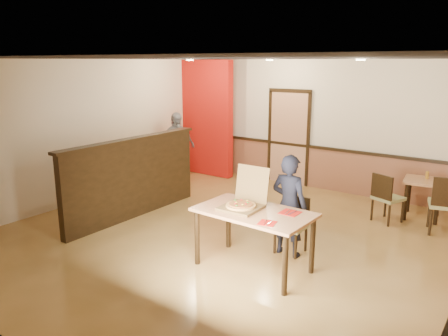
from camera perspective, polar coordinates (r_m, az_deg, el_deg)
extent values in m
plane|color=#B68A47|center=(7.11, 0.83, -9.06)|extent=(7.00, 7.00, 0.00)
plane|color=black|center=(6.55, 0.92, 14.14)|extent=(7.00, 7.00, 0.00)
plane|color=beige|center=(9.72, 12.83, 5.42)|extent=(7.00, 0.00, 7.00)
plane|color=beige|center=(9.12, -17.51, 4.59)|extent=(0.00, 7.00, 7.00)
cube|color=brown|center=(9.88, 12.47, -0.06)|extent=(7.00, 0.04, 0.90)
cube|color=black|center=(9.76, 12.57, 2.60)|extent=(7.00, 0.06, 0.06)
cube|color=tan|center=(10.08, 8.45, 3.88)|extent=(0.90, 0.06, 2.10)
cube|color=black|center=(8.00, -11.81, -1.42)|extent=(0.14, 3.00, 1.40)
cube|color=black|center=(7.85, -12.07, 3.66)|extent=(0.20, 3.10, 0.05)
cube|color=#A8130C|center=(10.78, -2.65, 6.54)|extent=(1.60, 0.20, 2.78)
cylinder|color=#FFF7B2|center=(9.38, -4.47, 13.88)|extent=(0.14, 0.14, 0.02)
cylinder|color=#FFF7B2|center=(9.09, 5.96, 13.85)|extent=(0.14, 0.14, 0.02)
cylinder|color=#FFF7B2|center=(7.26, 17.42, 13.34)|extent=(0.14, 0.14, 0.02)
cube|color=tan|center=(5.84, 3.93, -5.78)|extent=(1.57, 0.92, 0.04)
cylinder|color=black|center=(6.11, -3.54, -9.03)|extent=(0.07, 0.07, 0.79)
cylinder|color=black|center=(6.63, 0.58, -7.11)|extent=(0.07, 0.07, 0.79)
cylinder|color=black|center=(5.38, 7.98, -12.44)|extent=(0.07, 0.07, 0.79)
cylinder|color=black|center=(5.97, 11.46, -9.86)|extent=(0.07, 0.07, 0.79)
cube|color=olive|center=(6.52, 8.73, -7.52)|extent=(0.41, 0.41, 0.05)
cube|color=black|center=(6.60, 9.54, -5.24)|extent=(0.39, 0.04, 0.39)
cylinder|color=black|center=(6.54, 6.64, -9.56)|extent=(0.04, 0.04, 0.35)
cylinder|color=black|center=(6.82, 8.05, -8.62)|extent=(0.04, 0.04, 0.35)
cylinder|color=black|center=(6.40, 9.31, -10.20)|extent=(0.04, 0.04, 0.35)
cylinder|color=black|center=(6.68, 10.63, -9.20)|extent=(0.04, 0.04, 0.35)
cube|color=olive|center=(8.17, 20.66, -3.67)|extent=(0.56, 0.56, 0.06)
cube|color=black|center=(7.95, 19.93, -2.31)|extent=(0.40, 0.19, 0.41)
cylinder|color=black|center=(8.28, 22.25, -5.37)|extent=(0.04, 0.04, 0.38)
cylinder|color=black|center=(8.00, 20.74, -5.88)|extent=(0.04, 0.04, 0.38)
cylinder|color=black|center=(8.48, 20.30, -4.75)|extent=(0.04, 0.04, 0.38)
cylinder|color=black|center=(8.21, 18.76, -5.23)|extent=(0.04, 0.04, 0.38)
cube|color=olive|center=(7.99, 26.92, -4.26)|extent=(0.60, 0.60, 0.06)
cylinder|color=black|center=(8.24, 25.19, -5.57)|extent=(0.05, 0.05, 0.43)
cylinder|color=black|center=(7.86, 25.35, -6.51)|extent=(0.05, 0.05, 0.43)
cube|color=tan|center=(8.53, 24.71, -1.55)|extent=(0.74, 0.74, 0.04)
cylinder|color=black|center=(8.39, 22.64, -4.10)|extent=(0.07, 0.07, 0.67)
cylinder|color=black|center=(8.87, 22.98, -3.19)|extent=(0.07, 0.07, 0.67)
cylinder|color=black|center=(8.37, 26.05, -4.50)|extent=(0.07, 0.07, 0.67)
cylinder|color=black|center=(8.85, 26.21, -3.57)|extent=(0.07, 0.07, 0.67)
imported|color=black|center=(6.34, 8.49, -4.86)|extent=(0.56, 0.37, 1.50)
imported|color=gray|center=(10.24, -6.26, 2.74)|extent=(0.70, 1.03, 1.62)
cube|color=brown|center=(5.88, 2.20, -5.21)|extent=(0.52, 0.52, 0.04)
cube|color=brown|center=(6.04, 3.69, -2.07)|extent=(0.50, 0.11, 0.49)
cylinder|color=#DBA24F|center=(5.87, 2.20, -4.92)|extent=(0.42, 0.42, 0.03)
cube|color=red|center=(5.42, 5.66, -7.15)|extent=(0.24, 0.24, 0.00)
cylinder|color=white|center=(5.43, 5.39, -7.03)|extent=(0.04, 0.17, 0.01)
cube|color=white|center=(5.40, 5.94, -7.18)|extent=(0.05, 0.19, 0.00)
cube|color=red|center=(5.80, 8.62, -5.78)|extent=(0.25, 0.25, 0.01)
cylinder|color=white|center=(5.82, 8.36, -5.67)|extent=(0.01, 0.21, 0.01)
cube|color=white|center=(5.79, 8.89, -5.80)|extent=(0.02, 0.22, 0.00)
cylinder|color=#9C6B1C|center=(8.60, 25.02, -0.84)|extent=(0.06, 0.06, 0.14)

